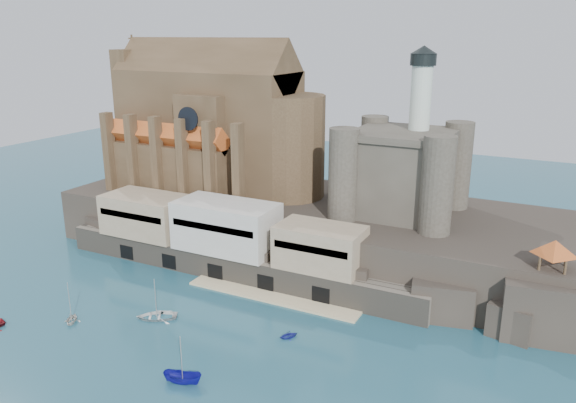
% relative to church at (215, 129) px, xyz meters
% --- Properties ---
extents(ground, '(300.00, 300.00, 0.00)m').
position_rel_church_xyz_m(ground, '(24.13, -41.85, -22.13)').
color(ground, '#1B495B').
rests_on(ground, ground).
extents(promontory, '(100.00, 36.00, 10.00)m').
position_rel_church_xyz_m(promontory, '(23.94, -2.48, -17.20)').
color(promontory, black).
rests_on(promontory, ground).
extents(quay, '(70.00, 12.00, 13.05)m').
position_rel_church_xyz_m(quay, '(13.94, -18.78, -16.06)').
color(quay, '#665E51').
rests_on(quay, ground).
extents(church, '(47.00, 25.93, 30.51)m').
position_rel_church_xyz_m(church, '(0.00, 0.00, 0.00)').
color(church, '#453320').
rests_on(church, promontory).
extents(castle_keep, '(21.20, 21.20, 29.30)m').
position_rel_church_xyz_m(castle_keep, '(40.21, -0.78, -3.81)').
color(castle_keep, '#413D33').
rests_on(castle_keep, promontory).
extents(rock_outcrop, '(14.50, 10.50, 8.70)m').
position_rel_church_xyz_m(rock_outcrop, '(66.13, -16.01, -18.11)').
color(rock_outcrop, black).
rests_on(rock_outcrop, ground).
extents(pavilion, '(6.40, 6.40, 5.40)m').
position_rel_church_xyz_m(pavilion, '(66.13, -15.85, -9.40)').
color(pavilion, '#453320').
rests_on(pavilion, rock_outcrop).
extents(boat_2, '(2.34, 2.30, 5.01)m').
position_rel_church_xyz_m(boat_2, '(27.44, -49.21, -22.13)').
color(boat_2, '#131291').
rests_on(boat_2, ground).
extents(boat_4, '(3.36, 2.91, 3.33)m').
position_rel_church_xyz_m(boat_4, '(3.45, -44.44, -22.13)').
color(boat_4, beige).
rests_on(boat_4, ground).
extents(boat_6, '(3.38, 4.38, 6.11)m').
position_rel_church_xyz_m(boat_6, '(13.87, -37.68, -22.13)').
color(boat_6, silver).
rests_on(boat_6, ground).
extents(boat_7, '(2.75, 2.57, 2.74)m').
position_rel_church_xyz_m(boat_7, '(34.19, -33.73, -22.13)').
color(boat_7, '#232C98').
rests_on(boat_7, ground).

